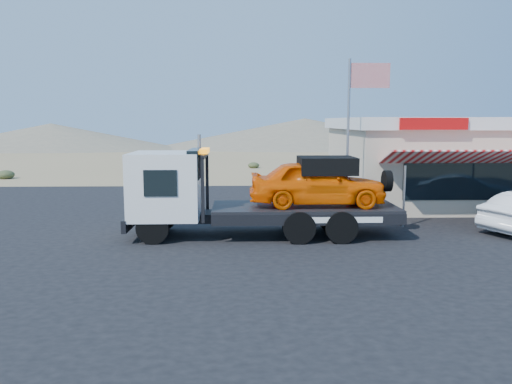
{
  "coord_description": "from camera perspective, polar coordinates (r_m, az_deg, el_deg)",
  "views": [
    {
      "loc": [
        0.72,
        -13.98,
        3.76
      ],
      "look_at": [
        1.21,
        1.93,
        1.5
      ],
      "focal_mm": 35.0,
      "sensor_mm": 36.0,
      "label": 1
    }
  ],
  "objects": [
    {
      "name": "ground",
      "position": [
        14.5,
        -4.57,
        -6.98
      ],
      "size": [
        120.0,
        120.0,
        0.0
      ],
      "primitive_type": "plane",
      "color": "#917C52",
      "rests_on": "ground"
    },
    {
      "name": "asphalt_lot",
      "position": [
        17.44,
        2.51,
        -4.34
      ],
      "size": [
        32.0,
        24.0,
        0.02
      ],
      "primitive_type": "cube",
      "color": "black",
      "rests_on": "ground"
    },
    {
      "name": "tow_truck",
      "position": [
        16.24,
        0.01,
        0.26
      ],
      "size": [
        8.61,
        2.55,
        2.88
      ],
      "color": "black",
      "rests_on": "asphalt_lot"
    },
    {
      "name": "jerky_store",
      "position": [
        25.02,
        21.3,
        3.47
      ],
      "size": [
        10.4,
        9.97,
        3.9
      ],
      "color": "beige",
      "rests_on": "asphalt_lot"
    },
    {
      "name": "flagpole",
      "position": [
        18.96,
        11.19,
        7.94
      ],
      "size": [
        1.55,
        0.1,
        6.0
      ],
      "color": "#99999E",
      "rests_on": "asphalt_lot"
    },
    {
      "name": "distant_hills",
      "position": [
        69.94,
        -10.46,
        6.41
      ],
      "size": [
        126.0,
        48.0,
        4.2
      ],
      "color": "#726B59",
      "rests_on": "ground"
    }
  ]
}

